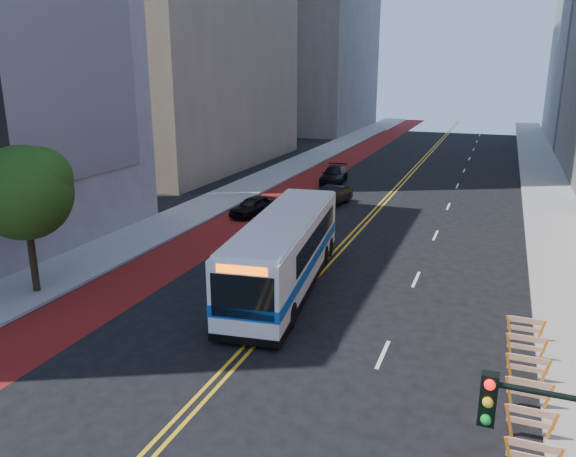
% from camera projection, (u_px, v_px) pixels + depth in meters
% --- Properties ---
extents(ground, '(160.00, 160.00, 0.00)m').
position_uv_depth(ground, '(182.00, 419.00, 16.66)').
color(ground, black).
rests_on(ground, ground).
extents(sidewalk_left, '(4.00, 140.00, 0.15)m').
position_uv_depth(sidewalk_left, '(245.00, 189.00, 47.67)').
color(sidewalk_left, gray).
rests_on(sidewalk_left, ground).
extents(sidewalk_right, '(4.00, 140.00, 0.15)m').
position_uv_depth(sidewalk_right, '(554.00, 214.00, 39.46)').
color(sidewalk_right, gray).
rests_on(sidewalk_right, ground).
extents(bus_lane_paint, '(3.60, 140.00, 0.01)m').
position_uv_depth(bus_lane_paint, '(287.00, 193.00, 46.36)').
color(bus_lane_paint, maroon).
rests_on(bus_lane_paint, ground).
extents(center_line_inner, '(0.14, 140.00, 0.01)m').
position_uv_depth(center_line_inner, '(382.00, 201.00, 43.65)').
color(center_line_inner, gold).
rests_on(center_line_inner, ground).
extents(center_line_outer, '(0.14, 140.00, 0.01)m').
position_uv_depth(center_line_outer, '(387.00, 201.00, 43.52)').
color(center_line_outer, gold).
rests_on(center_line_outer, ground).
extents(lane_dashes, '(0.14, 98.20, 0.01)m').
position_uv_depth(lane_dashes, '(457.00, 186.00, 49.12)').
color(lane_dashes, silver).
rests_on(lane_dashes, ground).
extents(construction_barriers, '(1.42, 10.91, 1.00)m').
position_uv_depth(construction_barriers, '(530.00, 404.00, 16.26)').
color(construction_barriers, orange).
rests_on(construction_barriers, ground).
extents(street_tree, '(4.20, 4.20, 6.70)m').
position_uv_depth(street_tree, '(25.00, 189.00, 24.56)').
color(street_tree, black).
rests_on(street_tree, sidewalk_left).
extents(transit_bus, '(4.32, 12.88, 3.47)m').
position_uv_depth(transit_bus, '(285.00, 250.00, 26.23)').
color(transit_bus, silver).
rests_on(transit_bus, ground).
extents(car_a, '(2.57, 4.21, 1.34)m').
position_uv_depth(car_a, '(253.00, 206.00, 39.25)').
color(car_a, black).
rests_on(car_a, ground).
extents(car_b, '(2.22, 4.50, 1.42)m').
position_uv_depth(car_b, '(332.00, 196.00, 42.09)').
color(car_b, black).
rests_on(car_b, ground).
extents(car_c, '(2.63, 5.21, 1.45)m').
position_uv_depth(car_c, '(334.00, 175.00, 50.19)').
color(car_c, black).
rests_on(car_c, ground).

